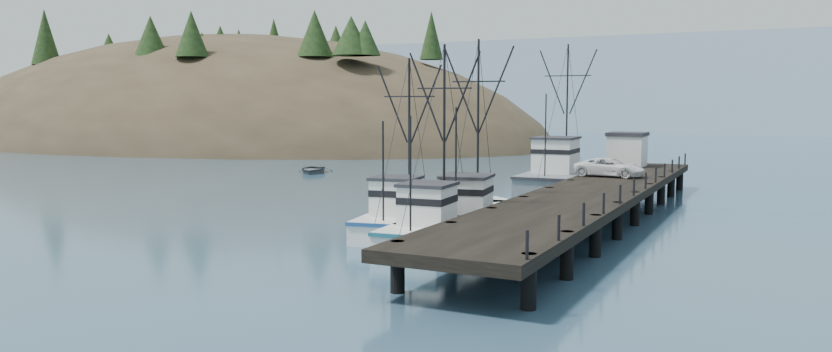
# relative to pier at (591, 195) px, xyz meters

# --- Properties ---
(ground) EXTENTS (400.00, 400.00, 0.00)m
(ground) POSITION_rel_pier_xyz_m (-14.00, -16.00, -1.69)
(ground) COLOR #2E4D67
(ground) RESTS_ON ground
(pier) EXTENTS (6.00, 44.00, 2.00)m
(pier) POSITION_rel_pier_xyz_m (0.00, 0.00, 0.00)
(pier) COLOR black
(pier) RESTS_ON ground
(headland) EXTENTS (134.80, 78.00, 51.00)m
(headland) POSITION_rel_pier_xyz_m (-88.95, 62.61, -6.24)
(headland) COLOR #382D1E
(headland) RESTS_ON ground
(distant_ridge) EXTENTS (360.00, 40.00, 26.00)m
(distant_ridge) POSITION_rel_pier_xyz_m (-4.00, 154.00, -1.69)
(distant_ridge) COLOR #9EB2C6
(distant_ridge) RESTS_ON ground
(distant_ridge_far) EXTENTS (180.00, 25.00, 18.00)m
(distant_ridge_far) POSITION_rel_pier_xyz_m (-54.00, 169.00, -1.69)
(distant_ridge_far) COLOR silver
(distant_ridge_far) RESTS_ON ground
(moored_sailboats) EXTENTS (13.78, 15.11, 6.35)m
(moored_sailboats) POSITION_rel_pier_xyz_m (-51.11, 40.88, -1.36)
(moored_sailboats) COLOR white
(moored_sailboats) RESTS_ON ground
(trawler_near) EXTENTS (4.04, 10.33, 10.57)m
(trawler_near) POSITION_rel_pier_xyz_m (-5.40, -10.41, -0.87)
(trawler_near) COLOR white
(trawler_near) RESTS_ON ground
(trawler_mid) EXTENTS (4.68, 10.01, 10.04)m
(trawler_mid) POSITION_rel_pier_xyz_m (-8.34, -8.44, -0.87)
(trawler_mid) COLOR white
(trawler_mid) RESTS_ON ground
(trawler_far) EXTENTS (4.84, 10.96, 11.19)m
(trawler_far) POSITION_rel_pier_xyz_m (-5.33, -5.76, -0.87)
(trawler_far) COLOR white
(trawler_far) RESTS_ON ground
(work_vessel) EXTENTS (4.69, 14.46, 12.27)m
(work_vessel) POSITION_rel_pier_xyz_m (-5.59, 13.44, -0.46)
(work_vessel) COLOR slate
(work_vessel) RESTS_ON ground
(pier_shed) EXTENTS (3.00, 3.20, 2.80)m
(pier_shed) POSITION_rel_pier_xyz_m (-1.36, 18.00, 1.73)
(pier_shed) COLOR silver
(pier_shed) RESTS_ON pier
(pickup_truck) EXTENTS (4.92, 2.46, 1.34)m
(pickup_truck) POSITION_rel_pier_xyz_m (-0.73, 8.44, 0.98)
(pickup_truck) COLOR white
(pickup_truck) RESTS_ON pier
(motorboat) EXTENTS (5.49, 6.24, 1.07)m
(motorboat) POSITION_rel_pier_xyz_m (-33.32, 18.90, -1.69)
(motorboat) COLOR #4E5256
(motorboat) RESTS_ON ground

